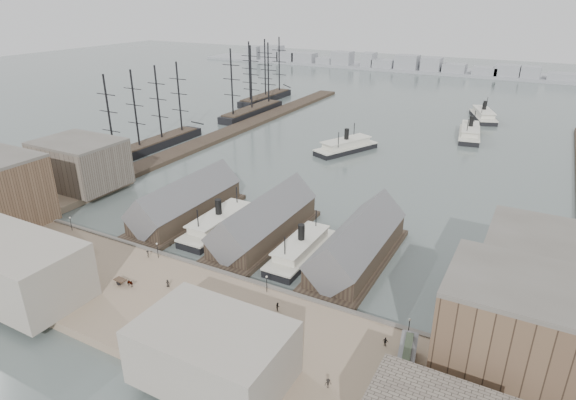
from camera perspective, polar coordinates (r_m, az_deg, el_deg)
The scene contains 41 objects.
ground at distance 115.99m, azimuth -7.15°, elevation -7.88°, with size 900.00×900.00×0.00m, color #4C5855.
quay at distance 102.69m, azimuth -13.74°, elevation -12.32°, with size 180.00×30.00×2.00m, color #85715A.
seawall at distance 111.87m, azimuth -8.72°, elevation -8.56°, with size 180.00×1.20×2.30m, color #59544C.
west_wharf at distance 228.11m, azimuth -6.72°, elevation 8.13°, with size 10.00×220.00×1.60m, color #2D231C.
ferry_shed_west at distance 140.26m, azimuth -11.98°, elevation -0.37°, with size 14.00×42.00×12.60m.
ferry_shed_center at distance 126.10m, azimuth -2.85°, elevation -2.63°, with size 14.00×42.00×12.60m.
ferry_shed_east at distance 116.11m, azimuth 8.26°, elevation -5.28°, with size 14.00×42.00×12.60m.
warehouse_west_back at distance 169.98m, azimuth -23.37°, elevation 3.96°, with size 26.00×20.00×14.00m, color #60564C.
warehouse_east_front at distance 83.34m, azimuth 28.21°, elevation -15.23°, with size 30.00×18.00×19.00m, color brown.
warehouse_east_back at distance 107.52m, azimuth 29.62°, elevation -7.88°, with size 28.00×20.00×15.00m, color #60564C.
street_bldg_center at distance 81.28m, azimuth -8.87°, elevation -17.41°, with size 24.00×16.00×10.00m, color gray.
street_bldg_west at distance 113.81m, azimuth -29.68°, elevation -7.07°, with size 30.00×16.00×12.00m, color gray.
lamp_post_far_w at distance 138.67m, azimuth -24.38°, elevation -2.29°, with size 0.44×0.44×3.92m.
lamp_post_near_w at distance 117.72m, azimuth -15.25°, elevation -5.45°, with size 0.44×0.44×3.92m.
lamp_post_near_e at distance 101.42m, azimuth -2.55°, elevation -9.55°, with size 0.44×0.44×3.92m.
lamp_post_far_e at distance 92.28m, azimuth 14.18°, elevation -14.08°, with size 0.44×0.44×3.92m.
far_shore at distance 422.17m, azimuth 20.47°, elevation 14.24°, with size 500.00×40.00×15.72m.
ferry_docked_west at distance 132.20m, azimuth -8.14°, elevation -2.71°, with size 8.19×27.29×9.75m.
ferry_docked_east at distance 118.43m, azimuth 1.57°, elevation -5.79°, with size 7.72×25.75×9.20m.
ferry_open_near at distance 199.21m, azimuth 6.90°, elevation 6.37°, with size 19.61×29.61×10.22m.
ferry_open_mid at distance 232.34m, azimuth 20.73°, elevation 7.48°, with size 13.08×30.35×10.49m.
ferry_open_far at distance 270.30m, azimuth 22.14°, elevation 9.31°, with size 17.76×29.69×10.17m.
sailing_ship_near at distance 208.38m, azimuth -15.89°, elevation 6.41°, with size 8.13×55.98×33.41m.
sailing_ship_mid at distance 261.66m, azimuth -4.29°, elevation 10.57°, with size 8.71×50.31×35.80m.
sailing_ship_far at distance 296.58m, azimuth -2.67°, elevation 12.11°, with size 8.72×48.44×35.85m.
tram at distance 85.91m, azimuth 13.84°, elevation -17.94°, with size 4.51×11.05×3.82m.
horse_cart_left at distance 128.82m, azimuth -26.31°, elevation -5.55°, with size 4.75×3.25×1.56m.
horse_cart_center at distance 109.80m, azimuth -18.55°, elevation -9.25°, with size 4.94×1.66×1.66m.
horse_cart_right at distance 89.31m, azimuth -0.38°, elevation -16.24°, with size 4.81×2.79×1.57m.
pedestrian_0 at distance 140.68m, azimuth -27.71°, elevation -3.43°, with size 0.60×0.44×1.64m, color black.
pedestrian_1 at distance 130.22m, azimuth -26.29°, elevation -5.25°, with size 0.76×0.59×1.57m, color black.
pedestrian_2 at distance 119.43m, azimuth -16.29°, elevation -6.15°, with size 1.13×0.65×1.76m, color black.
pedestrian_3 at distance 109.40m, azimuth -23.58°, elevation -10.20°, with size 1.00×0.42×1.71m, color black.
pedestrian_4 at distance 107.08m, azimuth -14.07°, elevation -9.55°, with size 0.83×0.54×1.69m, color black.
pedestrian_5 at distance 94.88m, azimuth -10.31°, elevation -13.94°, with size 0.61×0.45×1.67m, color black.
pedestrian_6 at distance 97.08m, azimuth -1.22°, elevation -12.50°, with size 0.87×0.68×1.79m, color black.
pedestrian_7 at distance 81.67m, azimuth 4.77°, elevation -20.85°, with size 1.11×0.64×1.72m, color black.
pedestrian_8 at distance 90.41m, azimuth 11.47°, elevation -16.14°, with size 1.07×0.44×1.82m, color black.
pedestrian_9 at distance 82.79m, azimuth 16.55°, elevation -21.23°, with size 0.82×0.54×1.69m, color black.
pedestrian_10 at distance 132.75m, azimuth -28.62°, elevation -5.19°, with size 0.76×0.50×1.56m, color black.
pedestrian_11 at distance 91.08m, azimuth -5.70°, elevation -15.39°, with size 0.87×0.68×1.80m, color black.
Camera 1 is at (59.52, -79.79, 59.55)m, focal length 30.00 mm.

